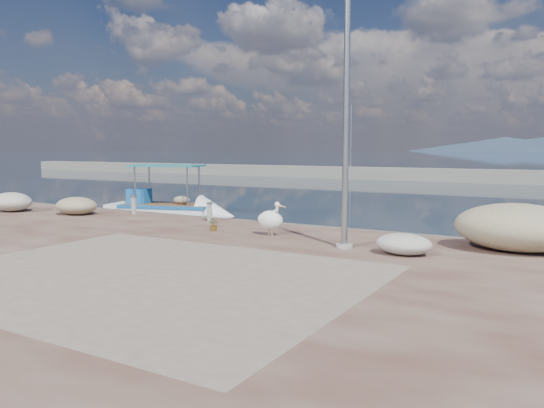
{
  "coord_description": "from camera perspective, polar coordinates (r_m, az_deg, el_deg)",
  "views": [
    {
      "loc": [
        8.65,
        -10.89,
        3.09
      ],
      "look_at": [
        0.0,
        3.8,
        1.3
      ],
      "focal_mm": 35.0,
      "sensor_mm": 36.0,
      "label": 1
    }
  ],
  "objects": [
    {
      "name": "boat_left",
      "position": [
        24.77,
        -11.24,
        -0.79
      ],
      "size": [
        6.01,
        3.46,
        2.75
      ],
      "rotation": [
        0.0,
        0.0,
        0.3
      ],
      "color": "white",
      "rests_on": "ground"
    },
    {
      "name": "ground",
      "position": [
        14.25,
        -7.83,
        -6.59
      ],
      "size": [
        1400.0,
        1400.0,
        0.0
      ],
      "primitive_type": "plane",
      "color": "#162635",
      "rests_on": "ground"
    },
    {
      "name": "net_pile_c",
      "position": [
        14.76,
        24.9,
        -2.29
      ],
      "size": [
        3.09,
        2.21,
        1.22
      ],
      "primitive_type": "ellipsoid",
      "color": "#C0B88F",
      "rests_on": "quay"
    },
    {
      "name": "breakwater",
      "position": [
        51.68,
        20.85,
        2.85
      ],
      "size": [
        120.0,
        2.2,
        7.5
      ],
      "color": "gray",
      "rests_on": "ground"
    },
    {
      "name": "lamp_post",
      "position": [
        13.87,
        8.01,
        8.86
      ],
      "size": [
        0.44,
        0.96,
        7.0
      ],
      "color": "gray",
      "rests_on": "quay"
    },
    {
      "name": "net_pile_d",
      "position": [
        13.4,
        13.98,
        -4.2
      ],
      "size": [
        1.38,
        1.04,
        0.52
      ],
      "primitive_type": "ellipsoid",
      "color": "#B7B3A9",
      "rests_on": "quay"
    },
    {
      "name": "bollard_far",
      "position": [
        21.69,
        -14.66,
        0.02
      ],
      "size": [
        0.25,
        0.25,
        0.75
      ],
      "color": "gray",
      "rests_on": "quay"
    },
    {
      "name": "quay_patch",
      "position": [
        11.29,
        -13.37,
        -7.41
      ],
      "size": [
        9.0,
        7.0,
        0.01
      ],
      "primitive_type": "cube",
      "color": "gray",
      "rests_on": "quay"
    },
    {
      "name": "net_pile_b",
      "position": [
        22.24,
        -20.29,
        -0.17
      ],
      "size": [
        1.77,
        1.38,
        0.69
      ],
      "primitive_type": "ellipsoid",
      "color": "#C0B88F",
      "rests_on": "quay"
    },
    {
      "name": "pelican",
      "position": [
        15.74,
        -0.12,
        -1.67
      ],
      "size": [
        1.1,
        0.68,
        1.04
      ],
      "rotation": [
        0.0,
        0.0,
        -0.27
      ],
      "color": "tan",
      "rests_on": "quay"
    },
    {
      "name": "net_pile_a",
      "position": [
        24.4,
        -26.22,
        0.21
      ],
      "size": [
        1.91,
        1.39,
        0.78
      ],
      "primitive_type": "ellipsoid",
      "color": "#B7B3A9",
      "rests_on": "quay"
    },
    {
      "name": "bollard_near",
      "position": [
        19.01,
        -6.74,
        -0.76
      ],
      "size": [
        0.22,
        0.22,
        0.68
      ],
      "color": "gray",
      "rests_on": "quay"
    },
    {
      "name": "potted_plant",
      "position": [
        16.77,
        -6.25,
        -2.21
      ],
      "size": [
        0.48,
        0.45,
        0.42
      ],
      "primitive_type": "imported",
      "rotation": [
        0.0,
        0.0,
        -0.43
      ],
      "color": "#33722D",
      "rests_on": "quay"
    }
  ]
}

